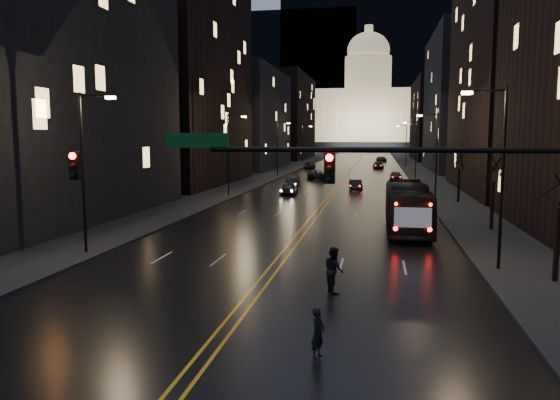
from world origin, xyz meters
The scene contains 37 objects.
ground centered at (0.00, 0.00, 0.00)m, with size 900.00×900.00×0.00m, color black.
road centered at (0.00, 130.00, 0.01)m, with size 20.00×320.00×0.02m, color black.
sidewalk_left centered at (-14.00, 130.00, 0.08)m, with size 8.00×320.00×0.16m, color black.
sidewalk_right centered at (14.00, 130.00, 0.08)m, with size 8.00×320.00×0.16m, color black.
center_line centered at (0.00, 130.00, 0.03)m, with size 0.62×320.00×0.01m, color orange.
building_left_near centered at (-21.00, 22.00, 11.00)m, with size 12.00×28.00×22.00m, color black.
building_left_mid centered at (-21.00, 54.00, 14.00)m, with size 12.00×30.00×28.00m, color black.
building_left_far centered at (-21.00, 92.00, 10.00)m, with size 12.00×34.00×20.00m, color black.
building_left_dist centered at (-21.00, 140.00, 12.00)m, with size 12.00×40.00×24.00m, color black.
building_right_tall centered at (21.00, 50.00, 19.00)m, with size 12.00×30.00×38.00m, color black.
building_right_mid centered at (21.00, 92.00, 13.00)m, with size 12.00×34.00×26.00m, color black.
building_right_dist centered at (21.00, 140.00, 11.00)m, with size 12.00×40.00×22.00m, color black.
mountain_ridge centered at (40.00, 380.00, 65.00)m, with size 520.00×60.00×130.00m, color black.
capitol centered at (0.00, 250.00, 17.15)m, with size 90.00×50.00×58.50m.
traffic_signal centered at (5.91, 0.00, 5.10)m, with size 17.29×0.45×7.00m.
streetlamp_right_near centered at (10.81, 10.00, 5.08)m, with size 2.13×0.25×9.00m.
streetlamp_left_near centered at (-10.81, 10.00, 5.08)m, with size 2.13×0.25×9.00m.
streetlamp_right_mid centered at (10.81, 40.00, 5.08)m, with size 2.13×0.25×9.00m.
streetlamp_left_mid centered at (-10.81, 40.00, 5.08)m, with size 2.13×0.25×9.00m.
streetlamp_right_far centered at (10.81, 70.00, 5.08)m, with size 2.13×0.25×9.00m.
streetlamp_left_far centered at (-10.81, 70.00, 5.08)m, with size 2.13×0.25×9.00m.
streetlamp_right_dist centered at (10.81, 100.00, 5.08)m, with size 2.13×0.25×9.00m.
streetlamp_left_dist centered at (-10.81, 100.00, 5.08)m, with size 2.13×0.25×9.00m.
tree_right_near centered at (13.00, 8.00, 4.53)m, with size 2.40×2.40×6.65m.
tree_right_mid centered at (13.00, 22.00, 4.53)m, with size 2.40×2.40×6.65m.
tree_right_far centered at (13.00, 38.00, 4.53)m, with size 2.40×2.40×6.65m.
bus centered at (7.19, 21.36, 1.69)m, with size 2.83×12.10×3.37m, color black.
oncoming_car_a centered at (-4.66, 42.79, 0.74)m, with size 1.76×4.37×1.49m, color black.
oncoming_car_b centered at (-5.46, 50.54, 0.73)m, with size 1.55×4.44×1.46m, color black.
oncoming_car_c centered at (-4.21, 65.65, 0.76)m, with size 2.53×5.49×1.53m, color black.
oncoming_car_d centered at (-8.50, 93.21, 0.82)m, with size 2.29×5.63×1.63m, color black.
receding_car_a centered at (2.50, 49.41, 0.66)m, with size 1.40×4.02×1.33m, color black.
receding_car_b centered at (7.84, 64.16, 0.77)m, with size 1.81×4.50×1.53m, color black.
receding_car_c centered at (5.29, 95.47, 0.70)m, with size 1.97×4.85×1.41m, color black.
receding_car_d centered at (6.17, 125.12, 0.74)m, with size 2.46×5.33×1.48m, color black.
pedestrian_a centered at (3.37, -2.00, 0.76)m, with size 0.56×0.37×1.53m, color black.
pedestrian_b centered at (3.30, 5.00, 0.99)m, with size 0.96×0.53×1.97m, color black.
Camera 1 is at (5.01, -17.73, 6.64)m, focal length 35.00 mm.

